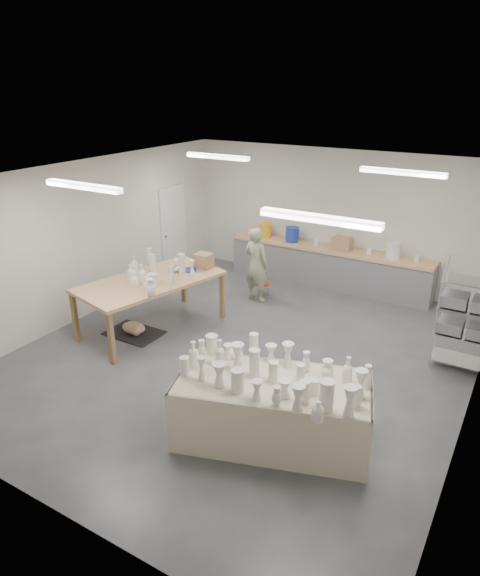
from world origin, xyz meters
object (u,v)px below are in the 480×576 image
Objects in this scene: work_table at (156,279)px; potter at (256,264)px; red_stool at (262,284)px; drying_table at (272,408)px.

potter is at bearing 79.77° from work_table.
work_table is at bearing 73.11° from potter.
work_table is at bearing -111.63° from red_stool.
potter is (0.94, 2.09, -0.18)m from work_table.
potter is at bearing -90.00° from red_stool.
drying_table reaches higher than red_stool.
work_table reaches higher than red_stool.
work_table reaches higher than drying_table.
red_stool is (-2.39, 4.15, -0.21)m from drying_table.
potter reaches higher than red_stool.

